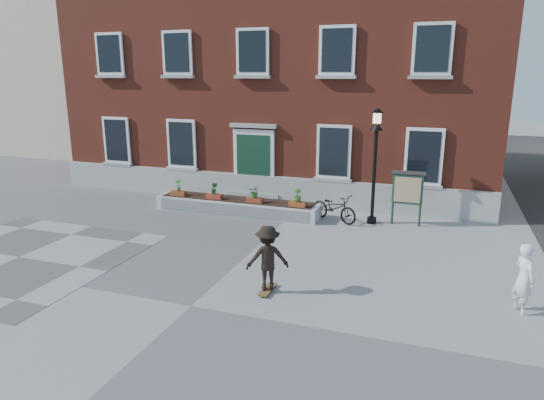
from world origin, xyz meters
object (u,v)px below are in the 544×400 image
at_px(bystander, 524,278).
at_px(notice_board, 408,189).
at_px(skateboarder, 268,258).
at_px(bicycle, 334,208).
at_px(lamp_post, 375,150).

xyz_separation_m(bystander, notice_board, (-2.86, 5.56, 0.48)).
distance_m(bystander, skateboarder, 5.58).
xyz_separation_m(bicycle, skateboarder, (-0.25, -6.11, 0.36)).
bearing_deg(skateboarder, bicycle, 87.62).
bearing_deg(notice_board, bicycle, -172.06).
height_order(notice_board, skateboarder, notice_board).
distance_m(bicycle, bystander, 7.42).
distance_m(notice_board, skateboarder, 6.98).
distance_m(bystander, notice_board, 6.27).
distance_m(bicycle, skateboarder, 6.12).
relative_size(bystander, notice_board, 0.84).
height_order(bystander, notice_board, notice_board).
bearing_deg(lamp_post, skateboarder, -103.64).
relative_size(bystander, lamp_post, 0.40).
bearing_deg(notice_board, lamp_post, -174.28).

